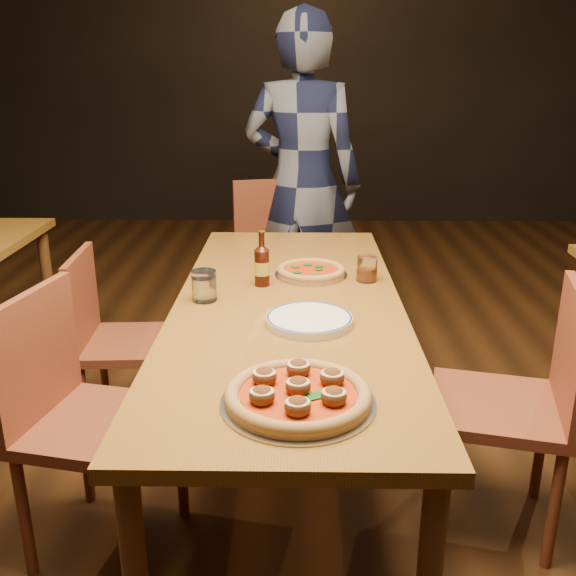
{
  "coord_description": "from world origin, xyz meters",
  "views": [
    {
      "loc": [
        0.03,
        -2.12,
        1.54
      ],
      "look_at": [
        0.0,
        -0.05,
        0.82
      ],
      "focal_mm": 40.0,
      "sensor_mm": 36.0,
      "label": 1
    }
  ],
  "objects_px": {
    "beer_bottle": "(262,267)",
    "amber_glass": "(367,269)",
    "chair_end": "(283,268)",
    "chair_main_nw": "(101,423)",
    "table_main": "(288,321)",
    "chair_main_sw": "(130,342)",
    "plate_stack": "(309,320)",
    "diner": "(302,184)",
    "pizza_margherita": "(311,271)",
    "water_glass": "(204,286)",
    "pizza_meatball": "(298,394)",
    "chair_main_e": "(498,405)"
  },
  "relations": [
    {
      "from": "beer_bottle",
      "to": "diner",
      "type": "relative_size",
      "value": 0.11
    },
    {
      "from": "chair_end",
      "to": "pizza_meatball",
      "type": "xyz_separation_m",
      "value": [
        0.08,
        -1.95,
        0.28
      ]
    },
    {
      "from": "chair_main_e",
      "to": "pizza_meatball",
      "type": "bearing_deg",
      "value": -39.17
    },
    {
      "from": "table_main",
      "to": "plate_stack",
      "type": "relative_size",
      "value": 7.18
    },
    {
      "from": "chair_main_nw",
      "to": "chair_main_sw",
      "type": "bearing_deg",
      "value": 18.49
    },
    {
      "from": "plate_stack",
      "to": "chair_main_nw",
      "type": "bearing_deg",
      "value": -168.24
    },
    {
      "from": "chair_main_nw",
      "to": "water_glass",
      "type": "relative_size",
      "value": 8.43
    },
    {
      "from": "chair_main_e",
      "to": "pizza_margherita",
      "type": "distance_m",
      "value": 0.86
    },
    {
      "from": "pizza_margherita",
      "to": "water_glass",
      "type": "distance_m",
      "value": 0.48
    },
    {
      "from": "chair_main_nw",
      "to": "diner",
      "type": "bearing_deg",
      "value": -8.25
    },
    {
      "from": "plate_stack",
      "to": "water_glass",
      "type": "height_order",
      "value": "water_glass"
    },
    {
      "from": "chair_end",
      "to": "pizza_margherita",
      "type": "xyz_separation_m",
      "value": [
        0.13,
        -0.92,
        0.27
      ]
    },
    {
      "from": "chair_main_sw",
      "to": "pizza_meatball",
      "type": "distance_m",
      "value": 1.35
    },
    {
      "from": "beer_bottle",
      "to": "water_glass",
      "type": "distance_m",
      "value": 0.26
    },
    {
      "from": "plate_stack",
      "to": "amber_glass",
      "type": "xyz_separation_m",
      "value": [
        0.23,
        0.45,
        0.04
      ]
    },
    {
      "from": "table_main",
      "to": "amber_glass",
      "type": "relative_size",
      "value": 20.36
    },
    {
      "from": "table_main",
      "to": "amber_glass",
      "type": "distance_m",
      "value": 0.4
    },
    {
      "from": "chair_main_sw",
      "to": "plate_stack",
      "type": "relative_size",
      "value": 3.07
    },
    {
      "from": "table_main",
      "to": "chair_end",
      "type": "height_order",
      "value": "chair_end"
    },
    {
      "from": "chair_main_nw",
      "to": "amber_glass",
      "type": "distance_m",
      "value": 1.12
    },
    {
      "from": "pizza_margherita",
      "to": "plate_stack",
      "type": "relative_size",
      "value": 1.03
    },
    {
      "from": "pizza_margherita",
      "to": "chair_end",
      "type": "bearing_deg",
      "value": 98.3
    },
    {
      "from": "chair_main_e",
      "to": "diner",
      "type": "relative_size",
      "value": 0.51
    },
    {
      "from": "pizza_meatball",
      "to": "amber_glass",
      "type": "relative_size",
      "value": 3.91
    },
    {
      "from": "beer_bottle",
      "to": "amber_glass",
      "type": "height_order",
      "value": "beer_bottle"
    },
    {
      "from": "plate_stack",
      "to": "diner",
      "type": "relative_size",
      "value": 0.15
    },
    {
      "from": "chair_main_sw",
      "to": "beer_bottle",
      "type": "distance_m",
      "value": 0.73
    },
    {
      "from": "water_glass",
      "to": "chair_end",
      "type": "bearing_deg",
      "value": 78.43
    },
    {
      "from": "table_main",
      "to": "amber_glass",
      "type": "bearing_deg",
      "value": 38.97
    },
    {
      "from": "beer_bottle",
      "to": "chair_main_nw",
      "type": "bearing_deg",
      "value": -133.04
    },
    {
      "from": "chair_main_nw",
      "to": "beer_bottle",
      "type": "xyz_separation_m",
      "value": [
        0.49,
        0.53,
        0.36
      ]
    },
    {
      "from": "beer_bottle",
      "to": "water_glass",
      "type": "xyz_separation_m",
      "value": [
        -0.2,
        -0.17,
        -0.02
      ]
    },
    {
      "from": "chair_end",
      "to": "beer_bottle",
      "type": "height_order",
      "value": "chair_end"
    },
    {
      "from": "chair_main_nw",
      "to": "beer_bottle",
      "type": "relative_size",
      "value": 4.5
    },
    {
      "from": "table_main",
      "to": "plate_stack",
      "type": "height_order",
      "value": "plate_stack"
    },
    {
      "from": "table_main",
      "to": "chair_main_nw",
      "type": "xyz_separation_m",
      "value": [
        -0.59,
        -0.34,
        -0.21
      ]
    },
    {
      "from": "water_glass",
      "to": "pizza_margherita",
      "type": "bearing_deg",
      "value": 37.3
    },
    {
      "from": "beer_bottle",
      "to": "amber_glass",
      "type": "relative_size",
      "value": 2.1
    },
    {
      "from": "pizza_meatball",
      "to": "water_glass",
      "type": "bearing_deg",
      "value": 114.36
    },
    {
      "from": "pizza_meatball",
      "to": "chair_main_e",
      "type": "bearing_deg",
      "value": 37.48
    },
    {
      "from": "chair_main_sw",
      "to": "plate_stack",
      "type": "height_order",
      "value": "chair_main_sw"
    },
    {
      "from": "pizza_margherita",
      "to": "diner",
      "type": "bearing_deg",
      "value": 91.57
    },
    {
      "from": "table_main",
      "to": "chair_main_sw",
      "type": "relative_size",
      "value": 2.34
    },
    {
      "from": "table_main",
      "to": "amber_glass",
      "type": "xyz_separation_m",
      "value": [
        0.3,
        0.24,
        0.12
      ]
    },
    {
      "from": "diner",
      "to": "table_main",
      "type": "bearing_deg",
      "value": 101.13
    },
    {
      "from": "table_main",
      "to": "chair_end",
      "type": "xyz_separation_m",
      "value": [
        -0.05,
        1.23,
        -0.18
      ]
    },
    {
      "from": "table_main",
      "to": "plate_stack",
      "type": "xyz_separation_m",
      "value": [
        0.07,
        -0.2,
        0.09
      ]
    },
    {
      "from": "chair_end",
      "to": "chair_main_nw",
      "type": "bearing_deg",
      "value": -123.64
    },
    {
      "from": "beer_bottle",
      "to": "pizza_margherita",
      "type": "bearing_deg",
      "value": 33.18
    },
    {
      "from": "chair_end",
      "to": "pizza_margherita",
      "type": "height_order",
      "value": "chair_end"
    }
  ]
}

